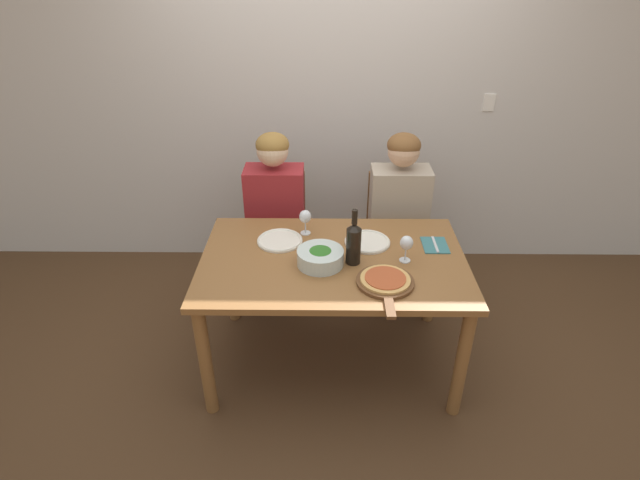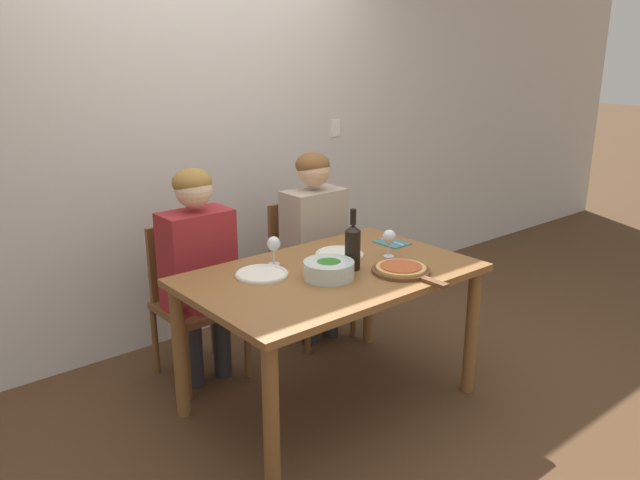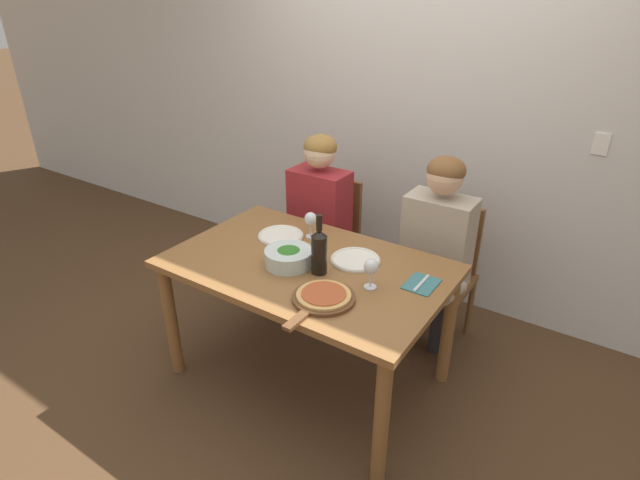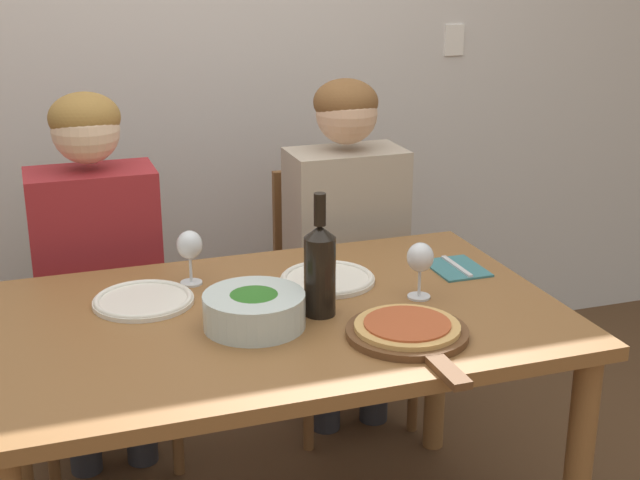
% 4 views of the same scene
% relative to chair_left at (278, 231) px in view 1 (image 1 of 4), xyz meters
% --- Properties ---
extents(ground_plane, '(40.00, 40.00, 0.00)m').
position_rel_chair_left_xyz_m(ground_plane, '(0.37, -0.77, -0.47)').
color(ground_plane, '#4C331E').
extents(back_wall, '(10.00, 0.06, 2.70)m').
position_rel_chair_left_xyz_m(back_wall, '(0.37, 0.49, 0.88)').
color(back_wall, silver).
rests_on(back_wall, ground).
extents(dining_table, '(1.44, 0.90, 0.74)m').
position_rel_chair_left_xyz_m(dining_table, '(0.37, -0.77, 0.17)').
color(dining_table, brown).
rests_on(dining_table, ground).
extents(chair_left, '(0.42, 0.42, 0.87)m').
position_rel_chair_left_xyz_m(chair_left, '(0.00, 0.00, 0.00)').
color(chair_left, brown).
rests_on(chair_left, ground).
extents(chair_right, '(0.42, 0.42, 0.87)m').
position_rel_chair_left_xyz_m(chair_right, '(0.82, 0.00, 0.00)').
color(chair_right, brown).
rests_on(chair_right, ground).
extents(person_woman, '(0.47, 0.51, 1.21)m').
position_rel_chair_left_xyz_m(person_woman, '(-0.00, -0.11, 0.25)').
color(person_woman, '#28282D').
rests_on(person_woman, ground).
extents(person_man, '(0.47, 0.51, 1.21)m').
position_rel_chair_left_xyz_m(person_man, '(0.82, -0.11, 0.25)').
color(person_man, '#28282D').
rests_on(person_man, ground).
extents(wine_bottle, '(0.08, 0.08, 0.31)m').
position_rel_chair_left_xyz_m(wine_bottle, '(0.48, -0.81, 0.39)').
color(wine_bottle, black).
rests_on(wine_bottle, dining_table).
extents(broccoli_bowl, '(0.25, 0.25, 0.09)m').
position_rel_chair_left_xyz_m(broccoli_bowl, '(0.31, -0.83, 0.31)').
color(broccoli_bowl, silver).
rests_on(broccoli_bowl, dining_table).
extents(dinner_plate_left, '(0.26, 0.26, 0.02)m').
position_rel_chair_left_xyz_m(dinner_plate_left, '(0.07, -0.60, 0.28)').
color(dinner_plate_left, silver).
rests_on(dinner_plate_left, dining_table).
extents(dinner_plate_right, '(0.26, 0.26, 0.02)m').
position_rel_chair_left_xyz_m(dinner_plate_right, '(0.57, -0.61, 0.28)').
color(dinner_plate_right, silver).
rests_on(dinner_plate_right, dining_table).
extents(pizza_on_board, '(0.29, 0.43, 0.04)m').
position_rel_chair_left_xyz_m(pizza_on_board, '(0.63, -1.01, 0.28)').
color(pizza_on_board, brown).
rests_on(pizza_on_board, dining_table).
extents(wine_glass_left, '(0.07, 0.07, 0.15)m').
position_rel_chair_left_xyz_m(wine_glass_left, '(0.22, -0.50, 0.37)').
color(wine_glass_left, silver).
rests_on(wine_glass_left, dining_table).
extents(wine_glass_right, '(0.07, 0.07, 0.15)m').
position_rel_chair_left_xyz_m(wine_glass_right, '(0.76, -0.79, 0.37)').
color(wine_glass_right, silver).
rests_on(wine_glass_right, dining_table).
extents(fork_on_napkin, '(0.14, 0.18, 0.01)m').
position_rel_chair_left_xyz_m(fork_on_napkin, '(0.95, -0.64, 0.27)').
color(fork_on_napkin, '#387075').
rests_on(fork_on_napkin, dining_table).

